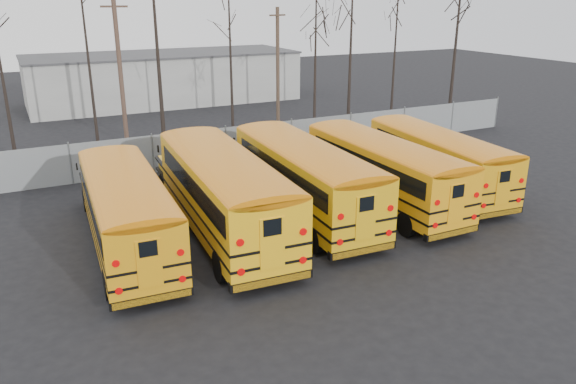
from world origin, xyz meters
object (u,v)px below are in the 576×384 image
bus_d (380,166)px  bus_e (435,155)px  bus_a (125,205)px  bus_b (221,186)px  utility_pole_right (278,66)px  utility_pole_left (120,71)px  bus_c (302,172)px

bus_d → bus_e: bearing=8.1°
bus_a → bus_b: 3.57m
bus_e → utility_pole_right: size_ratio=1.30×
bus_a → bus_e: 14.31m
bus_e → utility_pole_right: 16.32m
bus_a → utility_pole_right: size_ratio=1.33×
bus_e → utility_pole_left: (-11.19, 15.36, 2.79)m
bus_b → bus_a: bearing=-178.6°
bus_a → bus_c: bus_c is taller
utility_pole_left → utility_pole_right: utility_pole_left is taller
bus_b → bus_c: bearing=9.5°
bus_b → utility_pole_right: size_ratio=1.48×
bus_c → bus_a: bearing=-175.3°
bus_e → utility_pole_left: size_ratio=1.19×
bus_e → utility_pole_right: (-0.38, 16.14, 2.43)m
utility_pole_right → bus_e: bearing=-107.2°
bus_d → bus_b: bearing=-179.9°
bus_c → bus_e: (7.09, 0.07, -0.17)m
bus_a → bus_b: size_ratio=0.90×
bus_c → bus_e: 7.09m
bus_e → bus_a: bearing=-173.6°
bus_a → bus_d: 10.83m
bus_a → bus_b: bus_b is taller
bus_c → utility_pole_right: (6.71, 16.21, 2.26)m
bus_e → utility_pole_right: bearing=96.5°
bus_b → bus_e: 10.75m
bus_a → utility_pole_left: (3.12, 15.68, 2.74)m
bus_c → utility_pole_right: utility_pole_right is taller
bus_e → utility_pole_right: utility_pole_right is taller
bus_b → utility_pole_left: utility_pole_left is taller
bus_a → utility_pole_right: (13.92, 16.46, 2.38)m
bus_b → bus_d: (7.27, -0.02, -0.16)m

